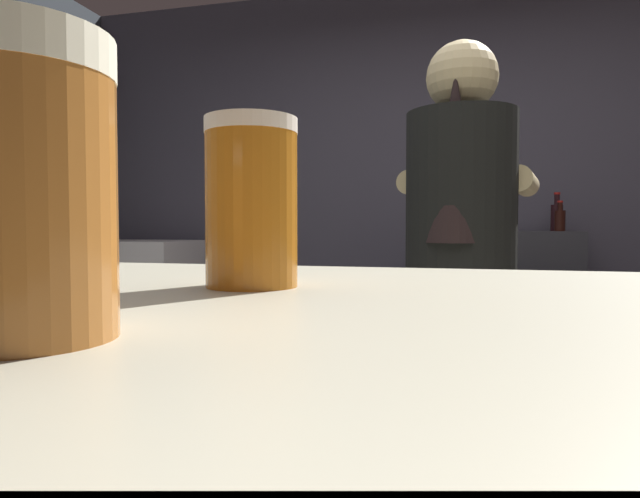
# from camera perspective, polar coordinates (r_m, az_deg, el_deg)

# --- Properties ---
(wall_back) EXTENTS (5.20, 0.10, 2.70)m
(wall_back) POSITION_cam_1_polar(r_m,az_deg,el_deg) (3.63, 13.50, 5.81)
(wall_back) COLOR #484552
(wall_back) RESTS_ON ground
(prep_counter) EXTENTS (2.10, 0.60, 0.88)m
(prep_counter) POSITION_cam_1_polar(r_m,az_deg,el_deg) (2.32, 21.82, -14.99)
(prep_counter) COLOR #4A3E36
(prep_counter) RESTS_ON ground
(back_shelf) EXTENTS (0.84, 0.36, 1.10)m
(back_shelf) POSITION_cam_1_polar(r_m,az_deg,el_deg) (3.41, 18.66, -7.50)
(back_shelf) COLOR #303035
(back_shelf) RESTS_ON ground
(mini_fridge) EXTENTS (0.70, 0.58, 1.04)m
(mini_fridge) POSITION_cam_1_polar(r_m,az_deg,el_deg) (3.83, -18.52, -6.92)
(mini_fridge) COLOR white
(mini_fridge) RESTS_ON ground
(bartender) EXTENTS (0.47, 0.54, 1.70)m
(bartender) POSITION_cam_1_polar(r_m,az_deg,el_deg) (1.75, 14.51, -2.36)
(bartender) COLOR #343741
(bartender) RESTS_ON ground
(mixing_bowl) EXTENTS (0.21, 0.21, 0.06)m
(mixing_bowl) POSITION_cam_1_polar(r_m,az_deg,el_deg) (2.20, 4.01, -3.26)
(mixing_bowl) COLOR beige
(mixing_bowl) RESTS_ON prep_counter
(chefs_knife) EXTENTS (0.24, 0.07, 0.01)m
(chefs_knife) POSITION_cam_1_polar(r_m,az_deg,el_deg) (2.18, 21.85, -4.12)
(chefs_knife) COLOR silver
(chefs_knife) RESTS_ON prep_counter
(pint_glass_near) EXTENTS (0.08, 0.08, 0.13)m
(pint_glass_near) POSITION_cam_1_polar(r_m,az_deg,el_deg) (0.26, -29.01, 5.57)
(pint_glass_near) COLOR #AA6429
(pint_glass_near) RESTS_ON bar_counter
(pint_glass_far) EXTENTS (0.08, 0.08, 0.14)m
(pint_glass_far) POSITION_cam_1_polar(r_m,az_deg,el_deg) (0.44, -7.23, 4.83)
(pint_glass_far) COLOR #B76619
(pint_glass_far) RESTS_ON bar_counter
(bottle_olive_oil) EXTENTS (0.07, 0.07, 0.22)m
(bottle_olive_oil) POSITION_cam_1_polar(r_m,az_deg,el_deg) (3.43, 23.70, 3.19)
(bottle_olive_oil) COLOR black
(bottle_olive_oil) RESTS_ON back_shelf
(bottle_vinegar) EXTENTS (0.06, 0.06, 0.17)m
(bottle_vinegar) POSITION_cam_1_polar(r_m,az_deg,el_deg) (3.33, 23.98, 2.87)
(bottle_vinegar) COLOR black
(bottle_vinegar) RESTS_ON back_shelf
(bottle_hot_sauce) EXTENTS (0.05, 0.05, 0.18)m
(bottle_hot_sauce) POSITION_cam_1_polar(r_m,az_deg,el_deg) (3.26, 16.49, 3.04)
(bottle_hot_sauce) COLOR black
(bottle_hot_sauce) RESTS_ON back_shelf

